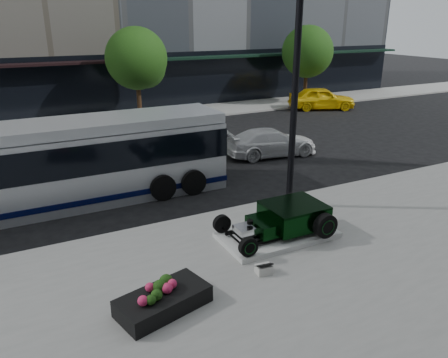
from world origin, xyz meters
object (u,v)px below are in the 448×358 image
transit_bus (55,164)px  flower_planter (163,299)px  lamppost (294,109)px  yellow_taxi (322,98)px  hot_rod (288,217)px  white_sedan (271,142)px

transit_bus → flower_planter: bearing=-81.0°
lamppost → yellow_taxi: bearing=47.8°
hot_rod → transit_bus: bearing=134.3°
yellow_taxi → transit_bus: bearing=139.7°
hot_rod → white_sedan: bearing=60.4°
flower_planter → transit_bus: 7.69m
hot_rod → yellow_taxi: bearing=48.4°
transit_bus → lamppost: bearing=-29.9°
lamppost → flower_planter: (-5.82, -3.49, -3.11)m
hot_rod → yellow_taxi: yellow_taxi is taller
white_sedan → hot_rod: bearing=157.3°
flower_planter → white_sedan: white_sedan is taller
flower_planter → yellow_taxi: yellow_taxi is taller
transit_bus → white_sedan: bearing=9.1°
flower_planter → transit_bus: size_ratio=0.18×
hot_rod → lamppost: size_ratio=0.44×
flower_planter → transit_bus: transit_bus is taller
hot_rod → flower_planter: bearing=-159.2°
white_sedan → yellow_taxi: (9.49, 8.01, 0.15)m
transit_bus → yellow_taxi: 21.63m
lamppost → white_sedan: lamppost is taller
hot_rod → transit_bus: size_ratio=0.27×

